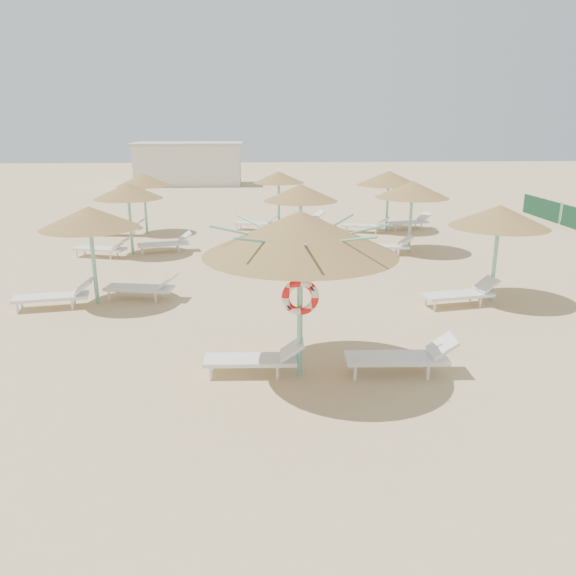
{
  "coord_description": "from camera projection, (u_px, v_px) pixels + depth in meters",
  "views": [
    {
      "loc": [
        -0.81,
        -10.3,
        4.82
      ],
      "look_at": [
        -0.14,
        1.51,
        1.3
      ],
      "focal_mm": 35.0,
      "sensor_mm": 36.0,
      "label": 1
    }
  ],
  "objects": [
    {
      "name": "ground",
      "position": [
        299.0,
        371.0,
        11.28
      ],
      "size": [
        120.0,
        120.0,
        0.0
      ],
      "primitive_type": "plane",
      "color": "tan",
      "rests_on": "ground"
    },
    {
      "name": "main_palapa",
      "position": [
        300.0,
        234.0,
        10.29
      ],
      "size": [
        3.64,
        3.64,
        3.27
      ],
      "color": "#6EBEA7",
      "rests_on": "ground"
    },
    {
      "name": "lounger_main_a",
      "position": [
        257.0,
        358.0,
        11.05
      ],
      "size": [
        1.98,
        0.66,
        0.71
      ],
      "rotation": [
        0.0,
        0.0,
        -0.04
      ],
      "color": "white",
      "rests_on": "ground"
    },
    {
      "name": "palapa_field",
      "position": [
        318.0,
        194.0,
        20.21
      ],
      "size": [
        19.72,
        13.88,
        2.71
      ],
      "color": "#6EBEA7",
      "rests_on": "ground"
    },
    {
      "name": "lounger_main_b",
      "position": [
        404.0,
        356.0,
        11.06
      ],
      "size": [
        2.17,
        0.72,
        0.78
      ],
      "rotation": [
        0.0,
        0.0,
        -0.04
      ],
      "color": "white",
      "rests_on": "ground"
    },
    {
      "name": "service_hut",
      "position": [
        189.0,
        164.0,
        43.97
      ],
      "size": [
        8.4,
        4.4,
        3.25
      ],
      "color": "silver",
      "rests_on": "ground"
    }
  ]
}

